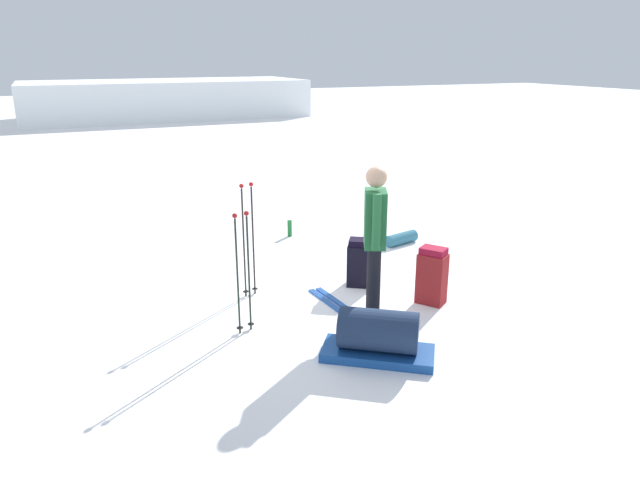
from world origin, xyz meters
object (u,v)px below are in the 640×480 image
(ski_poles_planted_far, at_px, (243,267))
(gear_sled, at_px, (378,336))
(backpack_bright, at_px, (361,263))
(ski_pair_near, at_px, (355,318))
(backpack_large_dark, at_px, (432,276))
(sleeping_mat_rolled, at_px, (401,238))
(thermos_bottle, at_px, (290,228))
(skier_standing, at_px, (375,237))
(ski_poles_planted_near, at_px, (248,235))

(ski_poles_planted_far, bearing_deg, gear_sled, -46.65)
(ski_poles_planted_far, bearing_deg, backpack_bright, 20.68)
(ski_pair_near, height_order, backpack_large_dark, backpack_large_dark)
(sleeping_mat_rolled, bearing_deg, backpack_bright, -137.98)
(backpack_bright, bearing_deg, gear_sled, -112.58)
(ski_pair_near, xyz_separation_m, gear_sled, (-0.19, -0.85, 0.21))
(ski_poles_planted_far, bearing_deg, thermos_bottle, 60.86)
(backpack_bright, bearing_deg, skier_standing, -110.29)
(backpack_large_dark, distance_m, ski_poles_planted_near, 2.19)
(ski_poles_planted_near, height_order, sleeping_mat_rolled, ski_poles_planted_near)
(ski_pair_near, height_order, backpack_bright, backpack_bright)
(skier_standing, height_order, thermos_bottle, skier_standing)
(ski_poles_planted_near, bearing_deg, thermos_bottle, 57.40)
(backpack_large_dark, bearing_deg, thermos_bottle, 100.39)
(ski_poles_planted_far, distance_m, gear_sled, 1.53)
(skier_standing, height_order, gear_sled, skier_standing)
(ski_poles_planted_near, relative_size, thermos_bottle, 5.30)
(backpack_large_dark, bearing_deg, backpack_bright, 121.33)
(ski_poles_planted_near, height_order, ski_poles_planted_far, ski_poles_planted_near)
(skier_standing, bearing_deg, gear_sled, -115.30)
(backpack_large_dark, xyz_separation_m, backpack_bright, (-0.50, 0.82, -0.04))
(gear_sled, distance_m, sleeping_mat_rolled, 3.56)
(skier_standing, xyz_separation_m, ski_pair_near, (-0.17, 0.09, -0.94))
(skier_standing, height_order, backpack_large_dark, skier_standing)
(skier_standing, height_order, sleeping_mat_rolled, skier_standing)
(backpack_large_dark, relative_size, gear_sled, 0.60)
(skier_standing, relative_size, gear_sled, 1.51)
(ski_pair_near, relative_size, backpack_bright, 3.10)
(ski_poles_planted_near, bearing_deg, ski_pair_near, -52.78)
(ski_poles_planted_far, bearing_deg, backpack_large_dark, -4.54)
(ski_pair_near, bearing_deg, skier_standing, -28.92)
(backpack_large_dark, relative_size, ski_poles_planted_near, 0.49)
(ski_poles_planted_far, height_order, gear_sled, ski_poles_planted_far)
(backpack_bright, xyz_separation_m, ski_poles_planted_far, (-1.70, -0.64, 0.42))
(backpack_bright, distance_m, gear_sled, 1.84)
(sleeping_mat_rolled, height_order, thermos_bottle, thermos_bottle)
(skier_standing, bearing_deg, backpack_large_dark, 8.28)
(ski_pair_near, bearing_deg, ski_poles_planted_far, 170.23)
(sleeping_mat_rolled, relative_size, thermos_bottle, 2.12)
(ski_poles_planted_near, bearing_deg, backpack_large_dark, -30.21)
(gear_sled, height_order, thermos_bottle, gear_sled)
(ski_pair_near, height_order, gear_sled, gear_sled)
(skier_standing, bearing_deg, ski_pair_near, 151.08)
(backpack_large_dark, bearing_deg, gear_sled, -143.80)
(backpack_bright, distance_m, thermos_bottle, 2.29)
(thermos_bottle, bearing_deg, ski_pair_near, -98.10)
(backpack_bright, xyz_separation_m, thermos_bottle, (-0.07, 2.28, -0.17))
(backpack_large_dark, relative_size, sleeping_mat_rolled, 1.23)
(skier_standing, xyz_separation_m, backpack_large_dark, (0.84, 0.12, -0.62))
(gear_sled, xyz_separation_m, thermos_bottle, (0.63, 3.98, -0.09))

